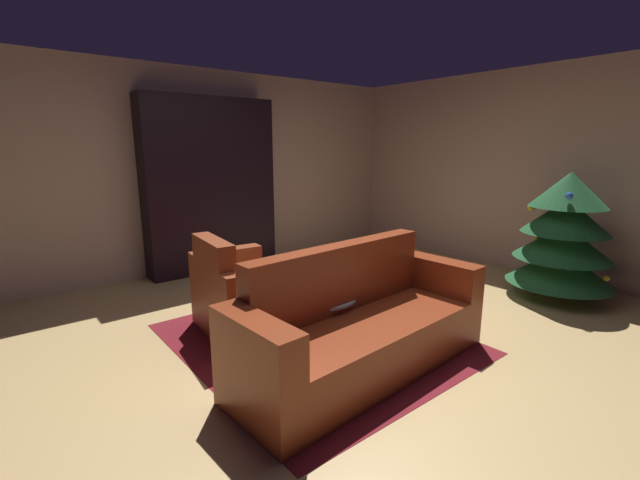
{
  "coord_description": "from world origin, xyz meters",
  "views": [
    {
      "loc": [
        2.58,
        -2.33,
        1.63
      ],
      "look_at": [
        -0.37,
        0.04,
        0.78
      ],
      "focal_mm": 23.76,
      "sensor_mm": 36.0,
      "label": 1
    }
  ],
  "objects_px": {
    "armchair_red": "(242,299)",
    "couch_red": "(361,329)",
    "decorated_tree": "(564,236)",
    "bookshelf_unit": "(219,187)",
    "bottle_on_table": "(305,290)",
    "book_stack_on_table": "(316,288)",
    "coffee_table": "(319,301)"
  },
  "relations": [
    {
      "from": "armchair_red",
      "to": "couch_red",
      "type": "xyz_separation_m",
      "value": [
        1.08,
        0.4,
        -0.02
      ]
    },
    {
      "from": "armchair_red",
      "to": "decorated_tree",
      "type": "relative_size",
      "value": 0.75
    },
    {
      "from": "couch_red",
      "to": "decorated_tree",
      "type": "height_order",
      "value": "decorated_tree"
    },
    {
      "from": "bookshelf_unit",
      "to": "bottle_on_table",
      "type": "distance_m",
      "value": 2.82
    },
    {
      "from": "book_stack_on_table",
      "to": "decorated_tree",
      "type": "xyz_separation_m",
      "value": [
        0.71,
        2.8,
        0.17
      ]
    },
    {
      "from": "couch_red",
      "to": "coffee_table",
      "type": "height_order",
      "value": "couch_red"
    },
    {
      "from": "armchair_red",
      "to": "book_stack_on_table",
      "type": "distance_m",
      "value": 0.73
    },
    {
      "from": "bottle_on_table",
      "to": "book_stack_on_table",
      "type": "bearing_deg",
      "value": 110.5
    },
    {
      "from": "bookshelf_unit",
      "to": "decorated_tree",
      "type": "height_order",
      "value": "bookshelf_unit"
    },
    {
      "from": "book_stack_on_table",
      "to": "bottle_on_table",
      "type": "bearing_deg",
      "value": -69.5
    },
    {
      "from": "coffee_table",
      "to": "bottle_on_table",
      "type": "relative_size",
      "value": 2.83
    },
    {
      "from": "bottle_on_table",
      "to": "coffee_table",
      "type": "bearing_deg",
      "value": 103.74
    },
    {
      "from": "couch_red",
      "to": "coffee_table",
      "type": "xyz_separation_m",
      "value": [
        -0.43,
        -0.05,
        0.1
      ]
    },
    {
      "from": "bottle_on_table",
      "to": "decorated_tree",
      "type": "bearing_deg",
      "value": 77.4
    },
    {
      "from": "book_stack_on_table",
      "to": "armchair_red",
      "type": "bearing_deg",
      "value": -152.51
    },
    {
      "from": "book_stack_on_table",
      "to": "coffee_table",
      "type": "bearing_deg",
      "value": 51.86
    },
    {
      "from": "armchair_red",
      "to": "book_stack_on_table",
      "type": "height_order",
      "value": "armchair_red"
    },
    {
      "from": "bookshelf_unit",
      "to": "bottle_on_table",
      "type": "xyz_separation_m",
      "value": [
        2.69,
        -0.61,
        -0.55
      ]
    },
    {
      "from": "book_stack_on_table",
      "to": "decorated_tree",
      "type": "relative_size",
      "value": 0.17
    },
    {
      "from": "armchair_red",
      "to": "bottle_on_table",
      "type": "distance_m",
      "value": 0.74
    },
    {
      "from": "book_stack_on_table",
      "to": "decorated_tree",
      "type": "height_order",
      "value": "decorated_tree"
    },
    {
      "from": "bookshelf_unit",
      "to": "armchair_red",
      "type": "bearing_deg",
      "value": -21.53
    },
    {
      "from": "coffee_table",
      "to": "book_stack_on_table",
      "type": "xyz_separation_m",
      "value": [
        -0.01,
        -0.02,
        0.11
      ]
    },
    {
      "from": "bottle_on_table",
      "to": "couch_red",
      "type": "bearing_deg",
      "value": 29.29
    },
    {
      "from": "bookshelf_unit",
      "to": "couch_red",
      "type": "xyz_separation_m",
      "value": [
        3.08,
        -0.39,
        -0.79
      ]
    },
    {
      "from": "coffee_table",
      "to": "decorated_tree",
      "type": "distance_m",
      "value": 2.88
    },
    {
      "from": "coffee_table",
      "to": "decorated_tree",
      "type": "bearing_deg",
      "value": 75.87
    },
    {
      "from": "bookshelf_unit",
      "to": "decorated_tree",
      "type": "xyz_separation_m",
      "value": [
        3.35,
        2.33,
        -0.41
      ]
    },
    {
      "from": "couch_red",
      "to": "bottle_on_table",
      "type": "distance_m",
      "value": 0.51
    },
    {
      "from": "armchair_red",
      "to": "decorated_tree",
      "type": "height_order",
      "value": "decorated_tree"
    },
    {
      "from": "armchair_red",
      "to": "bottle_on_table",
      "type": "xyz_separation_m",
      "value": [
        0.68,
        0.18,
        0.23
      ]
    },
    {
      "from": "couch_red",
      "to": "armchair_red",
      "type": "bearing_deg",
      "value": -159.69
    }
  ]
}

